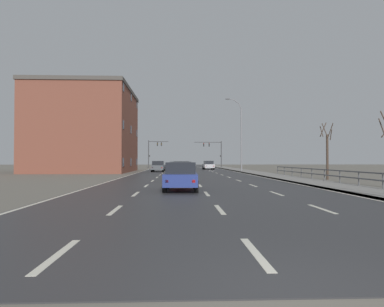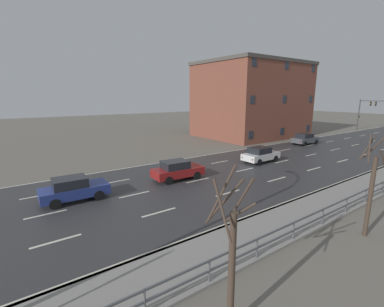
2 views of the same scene
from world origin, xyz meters
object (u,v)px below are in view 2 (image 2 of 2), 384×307
at_px(traffic_signal_left, 365,109).
at_px(brick_building, 251,100).
at_px(car_near_right, 305,139).
at_px(car_far_left, 261,154).
at_px(car_distant, 74,189).
at_px(car_far_right, 177,170).

bearing_deg(traffic_signal_left, brick_building, -108.51).
distance_m(traffic_signal_left, car_near_right, 24.22).
xyz_separation_m(traffic_signal_left, car_near_right, (2.51, -23.87, -3.25)).
height_order(traffic_signal_left, car_far_left, traffic_signal_left).
height_order(car_near_right, car_far_left, same).
xyz_separation_m(car_near_right, car_far_left, (3.21, -13.04, 0.00)).
bearing_deg(brick_building, traffic_signal_left, 71.49).
height_order(car_near_right, car_distant, same).
xyz_separation_m(car_far_left, brick_building, (-13.64, 13.27, 5.19)).
bearing_deg(car_distant, car_near_right, 97.12).
distance_m(car_far_left, car_far_right, 9.98).
height_order(car_far_right, car_distant, same).
height_order(traffic_signal_left, brick_building, brick_building).
xyz_separation_m(car_distant, brick_building, (-13.52, 31.06, 5.19)).
bearing_deg(car_distant, traffic_signal_left, 97.23).
relative_size(car_distant, brick_building, 0.25).
height_order(car_far_right, brick_building, brick_building).
xyz_separation_m(car_far_right, car_distant, (-0.06, -7.81, 0.00)).
height_order(car_distant, brick_building, brick_building).
xyz_separation_m(traffic_signal_left, brick_building, (-7.91, -23.64, 1.94)).
bearing_deg(car_far_right, car_distant, -87.18).
distance_m(car_far_right, brick_building, 27.43).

